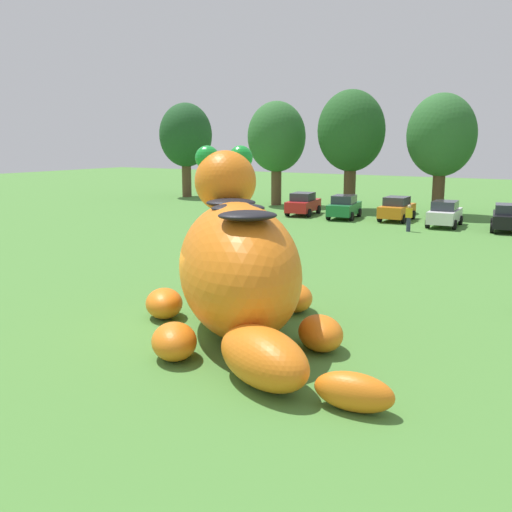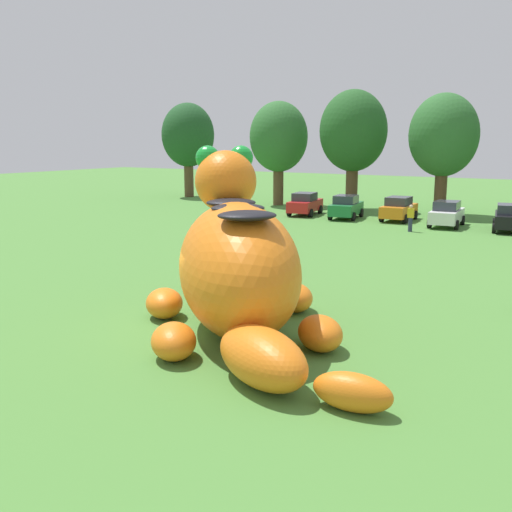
{
  "view_description": "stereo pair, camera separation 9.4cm",
  "coord_description": "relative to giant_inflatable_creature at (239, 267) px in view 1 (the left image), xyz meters",
  "views": [
    {
      "loc": [
        10.86,
        -14.04,
        5.73
      ],
      "look_at": [
        1.35,
        1.49,
        2.18
      ],
      "focal_mm": 42.05,
      "sensor_mm": 36.0,
      "label": 1
    },
    {
      "loc": [
        10.94,
        -13.99,
        5.73
      ],
      "look_at": [
        1.35,
        1.49,
        2.18
      ],
      "focal_mm": 42.05,
      "sensor_mm": 36.0,
      "label": 2
    }
  ],
  "objects": [
    {
      "name": "car_red",
      "position": [
        -11.47,
        26.65,
        -1.16
      ],
      "size": [
        2.44,
        4.32,
        1.72
      ],
      "color": "red",
      "rests_on": "ground"
    },
    {
      "name": "car_black",
      "position": [
        3.38,
        26.01,
        -1.16
      ],
      "size": [
        2.46,
        4.33,
        1.72
      ],
      "color": "black",
      "rests_on": "ground"
    },
    {
      "name": "spectator_mid_field",
      "position": [
        -1.88,
        22.52,
        -1.17
      ],
      "size": [
        0.38,
        0.26,
        1.71
      ],
      "color": "#2D334C",
      "rests_on": "ground"
    },
    {
      "name": "tree_mid_left",
      "position": [
        -9.83,
        31.85,
        4.33
      ],
      "size": [
        5.47,
        5.47,
        9.71
      ],
      "color": "brown",
      "rests_on": "ground"
    },
    {
      "name": "spectator_wandering",
      "position": [
        -4.26,
        4.06,
        -1.17
      ],
      "size": [
        0.38,
        0.26,
        1.71
      ],
      "color": "#2D334C",
      "rests_on": "ground"
    },
    {
      "name": "car_white",
      "position": [
        -0.53,
        25.98,
        -1.16
      ],
      "size": [
        2.19,
        4.23,
        1.72
      ],
      "color": "white",
      "rests_on": "ground"
    },
    {
      "name": "tree_left",
      "position": [
        -16.79,
        31.83,
        3.87
      ],
      "size": [
        5.08,
        5.08,
        9.01
      ],
      "color": "brown",
      "rests_on": "ground"
    },
    {
      "name": "tree_centre_left",
      "position": [
        -2.57,
        31.85,
        3.96
      ],
      "size": [
        5.16,
        5.16,
        9.15
      ],
      "color": "brown",
      "rests_on": "ground"
    },
    {
      "name": "car_orange",
      "position": [
        -4.22,
        27.19,
        -1.16
      ],
      "size": [
        2.09,
        4.17,
        1.72
      ],
      "color": "orange",
      "rests_on": "ground"
    },
    {
      "name": "car_green",
      "position": [
        -7.92,
        26.34,
        -1.16
      ],
      "size": [
        2.44,
        4.32,
        1.72
      ],
      "color": "#1E7238",
      "rests_on": "ground"
    },
    {
      "name": "tree_far_left",
      "position": [
        -28.39,
        33.86,
        4.08
      ],
      "size": [
        5.26,
        5.26,
        9.33
      ],
      "color": "brown",
      "rests_on": "ground"
    },
    {
      "name": "ground_plane",
      "position": [
        -1.37,
        -0.49,
        -2.02
      ],
      "size": [
        160.0,
        160.0,
        0.0
      ],
      "primitive_type": "plane",
      "color": "#4C8438"
    },
    {
      "name": "giant_inflatable_creature",
      "position": [
        0.0,
        0.0,
        0.0
      ],
      "size": [
        9.84,
        8.35,
        5.53
      ],
      "color": "orange",
      "rests_on": "ground"
    }
  ]
}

